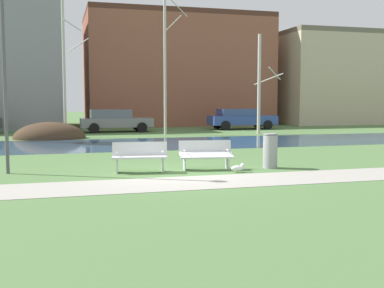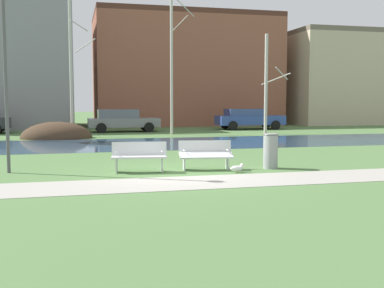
{
  "view_description": "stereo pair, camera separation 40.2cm",
  "coord_description": "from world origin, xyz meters",
  "px_view_note": "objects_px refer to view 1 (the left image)",
  "views": [
    {
      "loc": [
        -3.21,
        -13.14,
        2.11
      ],
      "look_at": [
        0.69,
        0.91,
        0.75
      ],
      "focal_mm": 44.7,
      "sensor_mm": 36.0,
      "label": 1
    },
    {
      "loc": [
        -2.82,
        -13.24,
        2.11
      ],
      "look_at": [
        0.69,
        0.91,
        0.75
      ],
      "focal_mm": 44.7,
      "sensor_mm": 36.0,
      "label": 2
    }
  ],
  "objects_px": {
    "parked_sedan_second_grey": "(115,120)",
    "parked_hatch_third_blue": "(241,118)",
    "bench_left": "(140,156)",
    "bench_right": "(206,154)",
    "streetlamp": "(3,47)",
    "trash_bin": "(270,150)",
    "seagull": "(238,168)"
  },
  "relations": [
    {
      "from": "streetlamp",
      "to": "parked_sedan_second_grey",
      "type": "height_order",
      "value": "streetlamp"
    },
    {
      "from": "bench_left",
      "to": "bench_right",
      "type": "bearing_deg",
      "value": 0.0
    },
    {
      "from": "bench_left",
      "to": "seagull",
      "type": "xyz_separation_m",
      "value": [
        2.73,
        -0.81,
        -0.34
      ]
    },
    {
      "from": "bench_left",
      "to": "parked_hatch_third_blue",
      "type": "bearing_deg",
      "value": 60.53
    },
    {
      "from": "seagull",
      "to": "bench_right",
      "type": "bearing_deg",
      "value": 131.98
    },
    {
      "from": "streetlamp",
      "to": "parked_sedan_second_grey",
      "type": "relative_size",
      "value": 1.16
    },
    {
      "from": "trash_bin",
      "to": "streetlamp",
      "type": "height_order",
      "value": "streetlamp"
    },
    {
      "from": "trash_bin",
      "to": "seagull",
      "type": "xyz_separation_m",
      "value": [
        -1.27,
        -0.58,
        -0.42
      ]
    },
    {
      "from": "bench_right",
      "to": "trash_bin",
      "type": "bearing_deg",
      "value": -6.58
    },
    {
      "from": "seagull",
      "to": "parked_sedan_second_grey",
      "type": "xyz_separation_m",
      "value": [
        -1.5,
        18.3,
        0.64
      ]
    },
    {
      "from": "seagull",
      "to": "streetlamp",
      "type": "distance_m",
      "value": 7.43
    },
    {
      "from": "streetlamp",
      "to": "parked_sedan_second_grey",
      "type": "distance_m",
      "value": 17.67
    },
    {
      "from": "parked_sedan_second_grey",
      "to": "bench_left",
      "type": "bearing_deg",
      "value": -94.02
    },
    {
      "from": "bench_left",
      "to": "streetlamp",
      "type": "bearing_deg",
      "value": 168.48
    },
    {
      "from": "bench_left",
      "to": "seagull",
      "type": "distance_m",
      "value": 2.87
    },
    {
      "from": "parked_sedan_second_grey",
      "to": "parked_hatch_third_blue",
      "type": "distance_m",
      "value": 8.98
    },
    {
      "from": "bench_left",
      "to": "trash_bin",
      "type": "distance_m",
      "value": 4.01
    },
    {
      "from": "bench_left",
      "to": "streetlamp",
      "type": "relative_size",
      "value": 0.31
    },
    {
      "from": "bench_right",
      "to": "seagull",
      "type": "distance_m",
      "value": 1.14
    },
    {
      "from": "bench_right",
      "to": "parked_hatch_third_blue",
      "type": "height_order",
      "value": "parked_hatch_third_blue"
    },
    {
      "from": "bench_left",
      "to": "bench_right",
      "type": "relative_size",
      "value": 1.0
    },
    {
      "from": "bench_right",
      "to": "parked_hatch_third_blue",
      "type": "relative_size",
      "value": 0.35
    },
    {
      "from": "trash_bin",
      "to": "seagull",
      "type": "relative_size",
      "value": 2.37
    },
    {
      "from": "bench_right",
      "to": "parked_sedan_second_grey",
      "type": "distance_m",
      "value": 17.51
    },
    {
      "from": "bench_left",
      "to": "seagull",
      "type": "relative_size",
      "value": 3.69
    },
    {
      "from": "parked_sedan_second_grey",
      "to": "seagull",
      "type": "bearing_deg",
      "value": -85.31
    },
    {
      "from": "streetlamp",
      "to": "parked_hatch_third_blue",
      "type": "xyz_separation_m",
      "value": [
        13.87,
        17.29,
        -2.78
      ]
    },
    {
      "from": "parked_hatch_third_blue",
      "to": "parked_sedan_second_grey",
      "type": "bearing_deg",
      "value": -176.51
    },
    {
      "from": "trash_bin",
      "to": "streetlamp",
      "type": "bearing_deg",
      "value": 172.73
    },
    {
      "from": "parked_sedan_second_grey",
      "to": "streetlamp",
      "type": "bearing_deg",
      "value": -106.33
    },
    {
      "from": "bench_left",
      "to": "trash_bin",
      "type": "xyz_separation_m",
      "value": [
        4.0,
        -0.23,
        0.08
      ]
    },
    {
      "from": "parked_hatch_third_blue",
      "to": "streetlamp",
      "type": "bearing_deg",
      "value": -128.74
    }
  ]
}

